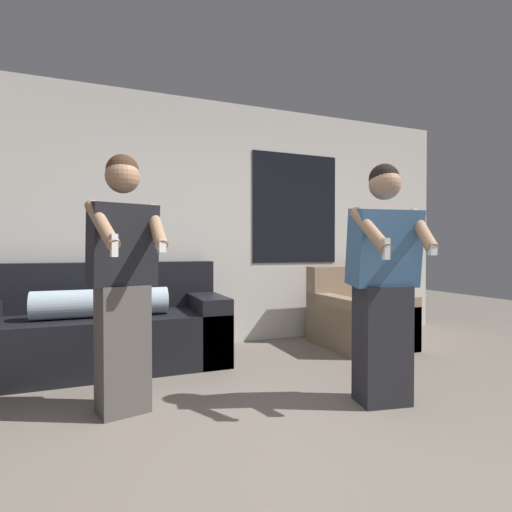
{
  "coord_description": "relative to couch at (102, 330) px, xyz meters",
  "views": [
    {
      "loc": [
        -0.94,
        -1.55,
        1.06
      ],
      "look_at": [
        0.04,
        0.92,
        1.01
      ],
      "focal_mm": 28.0,
      "sensor_mm": 36.0,
      "label": 1
    }
  ],
  "objects": [
    {
      "name": "ground_plane",
      "position": [
        0.92,
        -2.28,
        -0.33
      ],
      "size": [
        14.0,
        14.0,
        0.0
      ],
      "primitive_type": "plane",
      "color": "slate"
    },
    {
      "name": "wall_back",
      "position": [
        0.94,
        0.48,
        1.02
      ],
      "size": [
        6.59,
        0.07,
        2.7
      ],
      "color": "silver",
      "rests_on": "ground_plane"
    },
    {
      "name": "couch",
      "position": [
        0.0,
        0.0,
        0.0
      ],
      "size": [
        2.17,
        0.9,
        0.93
      ],
      "color": "black",
      "rests_on": "ground_plane"
    },
    {
      "name": "armchair",
      "position": [
        2.64,
        -0.16,
        -0.04
      ],
      "size": [
        0.85,
        0.91,
        0.86
      ],
      "color": "#937A60",
      "rests_on": "ground_plane"
    },
    {
      "name": "person_left",
      "position": [
        0.12,
        -1.12,
        0.52
      ],
      "size": [
        0.49,
        0.54,
        1.67
      ],
      "color": "#56514C",
      "rests_on": "ground_plane"
    },
    {
      "name": "person_right",
      "position": [
        1.79,
        -1.62,
        0.49
      ],
      "size": [
        0.51,
        0.53,
        1.64
      ],
      "color": "#28282D",
      "rests_on": "ground_plane"
    }
  ]
}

